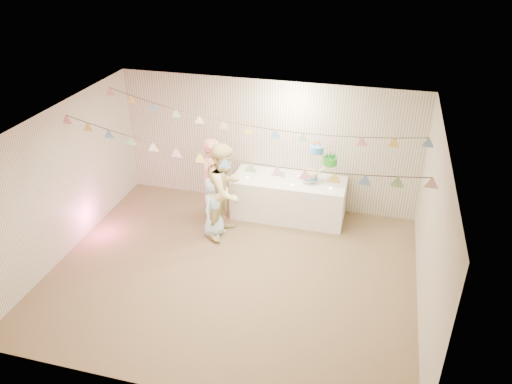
% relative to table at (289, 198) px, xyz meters
% --- Properties ---
extents(floor, '(6.00, 6.00, 0.00)m').
position_rel_table_xyz_m(floor, '(-0.54, -2.04, -0.41)').
color(floor, brown).
rests_on(floor, ground).
extents(ceiling, '(6.00, 6.00, 0.00)m').
position_rel_table_xyz_m(ceiling, '(-0.54, -2.04, 2.19)').
color(ceiling, beige).
rests_on(ceiling, ground).
extents(back_wall, '(6.00, 6.00, 0.00)m').
position_rel_table_xyz_m(back_wall, '(-0.54, 0.46, 0.89)').
color(back_wall, silver).
rests_on(back_wall, ground).
extents(front_wall, '(6.00, 6.00, 0.00)m').
position_rel_table_xyz_m(front_wall, '(-0.54, -4.54, 0.89)').
color(front_wall, silver).
rests_on(front_wall, ground).
extents(left_wall, '(5.00, 5.00, 0.00)m').
position_rel_table_xyz_m(left_wall, '(-3.54, -2.04, 0.89)').
color(left_wall, silver).
rests_on(left_wall, ground).
extents(right_wall, '(5.00, 5.00, 0.00)m').
position_rel_table_xyz_m(right_wall, '(2.46, -2.04, 0.89)').
color(right_wall, silver).
rests_on(right_wall, ground).
extents(table, '(2.18, 0.87, 0.82)m').
position_rel_table_xyz_m(table, '(0.00, 0.00, 0.00)').
color(table, white).
rests_on(table, floor).
extents(cake_stand, '(0.69, 0.41, 0.77)m').
position_rel_table_xyz_m(cake_stand, '(0.55, 0.05, 0.73)').
color(cake_stand, silver).
rests_on(cake_stand, table).
extents(cake_bottom, '(0.31, 0.31, 0.15)m').
position_rel_table_xyz_m(cake_bottom, '(0.40, -0.01, 0.43)').
color(cake_bottom, teal).
rests_on(cake_bottom, cake_stand).
extents(cake_middle, '(0.27, 0.27, 0.22)m').
position_rel_table_xyz_m(cake_middle, '(0.73, 0.14, 0.70)').
color(cake_middle, green).
rests_on(cake_middle, cake_stand).
extents(cake_top_tier, '(0.25, 0.25, 0.19)m').
position_rel_table_xyz_m(cake_top_tier, '(0.49, 0.02, 0.97)').
color(cake_top_tier, '#4290D1').
rests_on(cake_top_tier, cake_stand).
extents(platter, '(0.33, 0.33, 0.02)m').
position_rel_table_xyz_m(platter, '(-0.63, -0.05, 0.35)').
color(platter, white).
rests_on(platter, table).
extents(posy, '(0.13, 0.13, 0.15)m').
position_rel_table_xyz_m(posy, '(-0.14, 0.05, 0.42)').
color(posy, white).
rests_on(posy, table).
extents(person_adult_a, '(0.68, 0.75, 1.71)m').
position_rel_table_xyz_m(person_adult_a, '(-1.34, -0.51, 0.45)').
color(person_adult_a, '#E38076').
rests_on(person_adult_a, floor).
extents(person_adult_b, '(0.86, 1.01, 1.82)m').
position_rel_table_xyz_m(person_adult_b, '(-1.01, -0.89, 0.50)').
color(person_adult_b, '#DFCC89').
rests_on(person_adult_b, floor).
extents(person_child, '(0.51, 0.65, 1.19)m').
position_rel_table_xyz_m(person_child, '(-1.20, -0.99, 0.19)').
color(person_child, '#B4E4FF').
rests_on(person_child, floor).
extents(bunting_back, '(5.60, 1.10, 0.40)m').
position_rel_table_xyz_m(bunting_back, '(-0.54, -0.94, 1.94)').
color(bunting_back, pink).
rests_on(bunting_back, ceiling).
extents(bunting_front, '(5.60, 0.90, 0.36)m').
position_rel_table_xyz_m(bunting_front, '(-0.54, -2.24, 1.91)').
color(bunting_front, '#72A5E5').
rests_on(bunting_front, ceiling).
extents(tealight_0, '(0.04, 0.04, 0.03)m').
position_rel_table_xyz_m(tealight_0, '(-0.80, -0.15, 0.42)').
color(tealight_0, '#FFD88C').
rests_on(tealight_0, table).
extents(tealight_1, '(0.04, 0.04, 0.03)m').
position_rel_table_xyz_m(tealight_1, '(-0.35, 0.18, 0.42)').
color(tealight_1, '#FFD88C').
rests_on(tealight_1, table).
extents(tealight_2, '(0.04, 0.04, 0.03)m').
position_rel_table_xyz_m(tealight_2, '(0.10, -0.22, 0.42)').
color(tealight_2, '#FFD88C').
rests_on(tealight_2, table).
extents(tealight_3, '(0.04, 0.04, 0.03)m').
position_rel_table_xyz_m(tealight_3, '(0.35, 0.22, 0.42)').
color(tealight_3, '#FFD88C').
rests_on(tealight_3, table).
extents(tealight_4, '(0.04, 0.04, 0.03)m').
position_rel_table_xyz_m(tealight_4, '(0.82, -0.18, 0.42)').
color(tealight_4, '#FFD88C').
rests_on(tealight_4, table).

